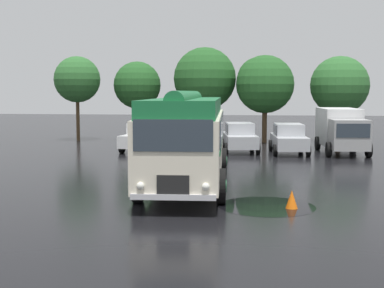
% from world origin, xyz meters
% --- Properties ---
extents(ground_plane, '(120.00, 120.00, 0.00)m').
position_xyz_m(ground_plane, '(0.00, 0.00, 0.00)').
color(ground_plane, black).
extents(vintage_bus, '(3.24, 10.24, 3.49)m').
position_xyz_m(vintage_bus, '(0.27, 0.21, 1.89)').
color(vintage_bus, silver).
rests_on(vintage_bus, ground).
extents(car_near_left, '(2.41, 4.40, 1.66)m').
position_xyz_m(car_near_left, '(-3.67, 11.39, 0.85)').
color(car_near_left, silver).
rests_on(car_near_left, ground).
extents(car_mid_left, '(2.37, 4.39, 1.66)m').
position_xyz_m(car_mid_left, '(-1.00, 12.08, 0.85)').
color(car_mid_left, silver).
rests_on(car_mid_left, ground).
extents(car_mid_right, '(2.37, 4.39, 1.66)m').
position_xyz_m(car_mid_right, '(1.85, 11.74, 0.85)').
color(car_mid_right, '#B7BABF').
rests_on(car_mid_right, ground).
extents(car_far_right, '(2.18, 4.31, 1.66)m').
position_xyz_m(car_far_right, '(4.61, 11.16, 0.85)').
color(car_far_right, '#B7BABF').
rests_on(car_far_right, ground).
extents(box_van, '(2.54, 5.85, 2.50)m').
position_xyz_m(box_van, '(7.55, 11.87, 1.36)').
color(box_van, silver).
rests_on(box_van, ground).
extents(tree_far_left, '(3.24, 3.24, 5.93)m').
position_xyz_m(tree_far_left, '(-9.71, 17.44, 4.27)').
color(tree_far_left, '#4C3823').
rests_on(tree_far_left, ground).
extents(tree_left_of_centre, '(3.34, 3.34, 5.59)m').
position_xyz_m(tree_left_of_centre, '(-5.57, 18.37, 3.90)').
color(tree_left_of_centre, '#4C3823').
rests_on(tree_left_of_centre, ground).
extents(tree_centre, '(4.38, 4.38, 6.55)m').
position_xyz_m(tree_centre, '(-0.86, 18.45, 4.41)').
color(tree_centre, '#4C3823').
rests_on(tree_centre, ground).
extents(tree_right_of_centre, '(3.93, 3.93, 5.92)m').
position_xyz_m(tree_right_of_centre, '(3.23, 17.61, 4.06)').
color(tree_right_of_centre, '#4C3823').
rests_on(tree_right_of_centre, ground).
extents(tree_far_right, '(3.98, 3.98, 5.87)m').
position_xyz_m(tree_far_right, '(8.49, 18.37, 3.85)').
color(tree_far_right, '#4C3823').
rests_on(tree_far_right, ground).
extents(traffic_cone, '(0.36, 0.36, 0.55)m').
position_xyz_m(traffic_cone, '(3.85, -3.24, 0.28)').
color(traffic_cone, orange).
rests_on(traffic_cone, ground).
extents(puddle_patch, '(2.94, 2.94, 0.01)m').
position_xyz_m(puddle_patch, '(3.12, -3.03, 0.00)').
color(puddle_patch, black).
rests_on(puddle_patch, ground).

